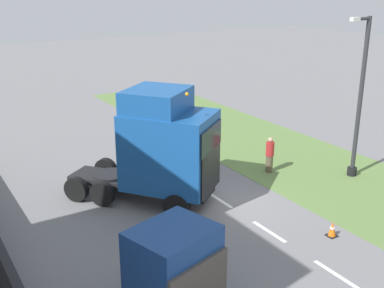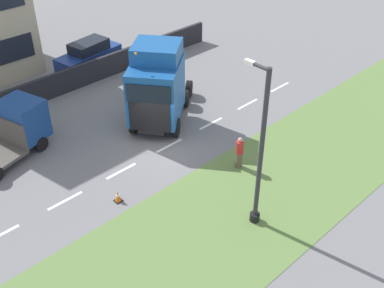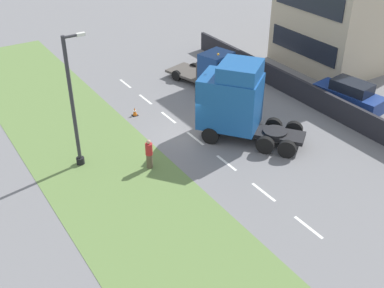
{
  "view_description": "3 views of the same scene",
  "coord_description": "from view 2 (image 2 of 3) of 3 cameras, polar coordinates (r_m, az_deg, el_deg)",
  "views": [
    {
      "loc": [
        10.7,
        14.34,
        8.76
      ],
      "look_at": [
        0.11,
        -2.7,
        1.93
      ],
      "focal_mm": 45.0,
      "sensor_mm": 36.0,
      "label": 1
    },
    {
      "loc": [
        -16.08,
        13.04,
        14.73
      ],
      "look_at": [
        -2.35,
        -0.14,
        1.55
      ],
      "focal_mm": 45.0,
      "sensor_mm": 36.0,
      "label": 2
    },
    {
      "loc": [
        -13.7,
        -21.68,
        14.8
      ],
      "look_at": [
        -1.77,
        -3.1,
        1.4
      ],
      "focal_mm": 45.0,
      "sensor_mm": 36.0,
      "label": 3
    }
  ],
  "objects": [
    {
      "name": "ground_plane",
      "position": [
        25.41,
        -3.9,
        -0.81
      ],
      "size": [
        120.0,
        120.0,
        0.0
      ],
      "primitive_type": "plane",
      "color": "slate",
      "rests_on": "ground"
    },
    {
      "name": "lorry_cab",
      "position": [
        26.44,
        -4.14,
        6.79
      ],
      "size": [
        5.73,
        6.35,
        4.92
      ],
      "rotation": [
        0.0,
        0.0,
        0.65
      ],
      "color": "black",
      "rests_on": "ground"
    },
    {
      "name": "parked_car",
      "position": [
        34.12,
        -12.12,
        10.17
      ],
      "size": [
        2.46,
        4.86,
        2.01
      ],
      "rotation": [
        0.0,
        0.0,
        0.15
      ],
      "color": "navy",
      "rests_on": "ground"
    },
    {
      "name": "lane_markings",
      "position": [
        25.77,
        -2.71,
        -0.19
      ],
      "size": [
        0.16,
        21.0,
        0.0
      ],
      "color": "white",
      "rests_on": "ground"
    },
    {
      "name": "traffic_cone_lead",
      "position": [
        22.31,
        -8.78,
        -6.14
      ],
      "size": [
        0.36,
        0.36,
        0.58
      ],
      "color": "black",
      "rests_on": "ground"
    },
    {
      "name": "boundary_wall",
      "position": [
        31.53,
        -14.74,
        7.21
      ],
      "size": [
        0.25,
        24.0,
        1.51
      ],
      "color": "#232328",
      "rests_on": "ground"
    },
    {
      "name": "pedestrian",
      "position": [
        23.84,
        5.64,
        -1.05
      ],
      "size": [
        0.39,
        0.39,
        1.75
      ],
      "color": "brown",
      "rests_on": "ground"
    },
    {
      "name": "grass_verge",
      "position": [
        22.1,
        6.36,
        -7.33
      ],
      "size": [
        7.0,
        44.0,
        0.01
      ],
      "color": "#607F42",
      "rests_on": "ground"
    },
    {
      "name": "lamp_post",
      "position": [
        19.4,
        7.98,
        -1.85
      ],
      "size": [
        1.34,
        0.44,
        7.33
      ],
      "color": "black",
      "rests_on": "ground"
    },
    {
      "name": "flatbed_truck",
      "position": [
        26.32,
        -19.99,
        1.97
      ],
      "size": [
        3.43,
        5.41,
        2.66
      ],
      "rotation": [
        0.0,
        0.0,
        3.41
      ],
      "color": "navy",
      "rests_on": "ground"
    }
  ]
}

